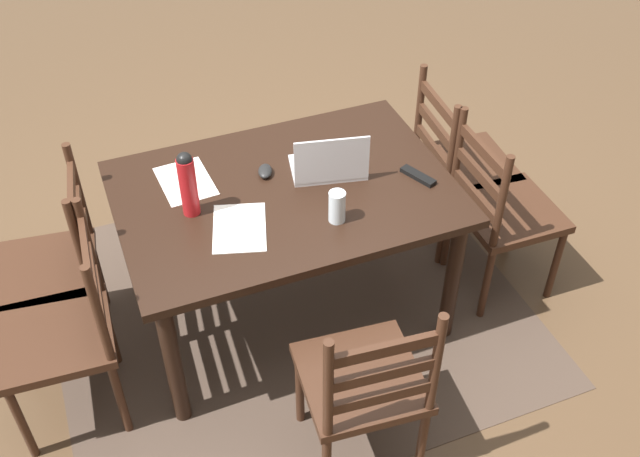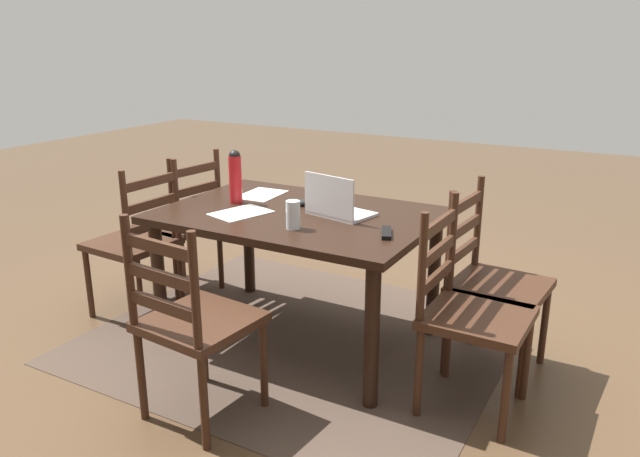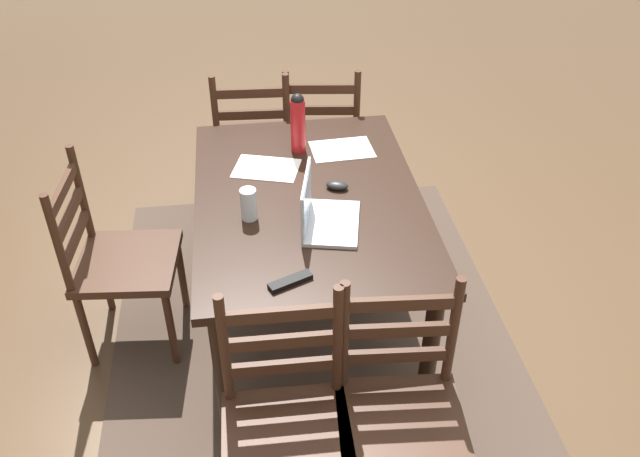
# 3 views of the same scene
# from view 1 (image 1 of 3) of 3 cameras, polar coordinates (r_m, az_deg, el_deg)

# --- Properties ---
(ground_plane) EXTENTS (14.00, 14.00, 0.00)m
(ground_plane) POSITION_cam_1_polar(r_m,az_deg,el_deg) (3.68, -2.36, -6.09)
(ground_plane) COLOR brown
(area_rug) EXTENTS (2.20, 1.91, 0.01)m
(area_rug) POSITION_cam_1_polar(r_m,az_deg,el_deg) (3.68, -2.36, -6.06)
(area_rug) COLOR #47382D
(area_rug) RESTS_ON ground
(dining_table) EXTENTS (1.42, 0.99, 0.74)m
(dining_table) POSITION_cam_1_polar(r_m,az_deg,el_deg) (3.23, -2.68, 1.69)
(dining_table) COLOR black
(dining_table) RESTS_ON ground
(chair_left_near) EXTENTS (0.47, 0.47, 0.95)m
(chair_left_near) POSITION_cam_1_polar(r_m,az_deg,el_deg) (3.85, 10.60, 4.83)
(chair_left_near) COLOR #3D2316
(chair_left_near) RESTS_ON ground
(chair_far_head) EXTENTS (0.48, 0.48, 0.95)m
(chair_far_head) POSITION_cam_1_polar(r_m,az_deg,el_deg) (2.81, 3.43, -11.85)
(chair_far_head) COLOR #3D2316
(chair_far_head) RESTS_ON ground
(chair_right_far) EXTENTS (0.47, 0.47, 0.95)m
(chair_right_far) POSITION_cam_1_polar(r_m,az_deg,el_deg) (3.13, -18.94, -7.52)
(chair_right_far) COLOR #3D2316
(chair_right_far) RESTS_ON ground
(chair_left_far) EXTENTS (0.45, 0.45, 0.95)m
(chair_left_far) POSITION_cam_1_polar(r_m,az_deg,el_deg) (3.59, 13.71, 1.26)
(chair_left_far) COLOR #3D2316
(chair_left_far) RESTS_ON ground
(chair_right_near) EXTENTS (0.49, 0.49, 0.95)m
(chair_right_near) POSITION_cam_1_polar(r_m,az_deg,el_deg) (3.41, -19.75, -2.82)
(chair_right_near) COLOR #3D2316
(chair_right_near) RESTS_ON ground
(laptop) EXTENTS (0.36, 0.28, 0.23)m
(laptop) POSITION_cam_1_polar(r_m,az_deg,el_deg) (3.22, 0.72, 4.94)
(laptop) COLOR silver
(laptop) RESTS_ON dining_table
(water_bottle) EXTENTS (0.07, 0.07, 0.30)m
(water_bottle) POSITION_cam_1_polar(r_m,az_deg,el_deg) (3.01, -10.11, 3.52)
(water_bottle) COLOR red
(water_bottle) RESTS_ON dining_table
(drinking_glass) EXTENTS (0.07, 0.07, 0.14)m
(drinking_glass) POSITION_cam_1_polar(r_m,az_deg,el_deg) (2.98, 1.31, 1.69)
(drinking_glass) COLOR silver
(drinking_glass) RESTS_ON dining_table
(computer_mouse) EXTENTS (0.09, 0.11, 0.03)m
(computer_mouse) POSITION_cam_1_polar(r_m,az_deg,el_deg) (3.26, -4.22, 4.41)
(computer_mouse) COLOR black
(computer_mouse) RESTS_ON dining_table
(tv_remote) EXTENTS (0.11, 0.17, 0.02)m
(tv_remote) POSITION_cam_1_polar(r_m,az_deg,el_deg) (3.26, 7.52, 4.01)
(tv_remote) COLOR black
(tv_remote) RESTS_ON dining_table
(paper_stack_left) EXTENTS (0.29, 0.34, 0.00)m
(paper_stack_left) POSITION_cam_1_polar(r_m,az_deg,el_deg) (3.00, -6.19, 0.06)
(paper_stack_left) COLOR white
(paper_stack_left) RESTS_ON dining_table
(paper_stack_right) EXTENTS (0.23, 0.31, 0.00)m
(paper_stack_right) POSITION_cam_1_polar(r_m,az_deg,el_deg) (3.27, -10.26, 3.57)
(paper_stack_right) COLOR white
(paper_stack_right) RESTS_ON dining_table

